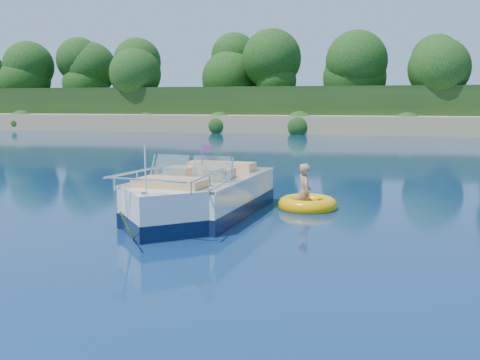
# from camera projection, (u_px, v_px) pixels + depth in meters

# --- Properties ---
(ground) EXTENTS (160.00, 160.00, 0.00)m
(ground) POSITION_uv_depth(u_px,v_px,m) (90.00, 233.00, 10.88)
(ground) COLOR #0A1946
(ground) RESTS_ON ground
(shoreline) EXTENTS (170.00, 59.00, 6.00)m
(shoreline) POSITION_uv_depth(u_px,v_px,m) (336.00, 114.00, 71.82)
(shoreline) COLOR tan
(shoreline) RESTS_ON ground
(treeline) EXTENTS (150.00, 7.12, 8.19)m
(treeline) POSITION_uv_depth(u_px,v_px,m) (318.00, 70.00, 49.35)
(treeline) COLOR black
(treeline) RESTS_ON ground
(motorboat) EXTENTS (2.58, 6.27, 2.09)m
(motorboat) POSITION_uv_depth(u_px,v_px,m) (198.00, 200.00, 12.36)
(motorboat) COLOR white
(motorboat) RESTS_ON ground
(tow_tube) EXTENTS (1.58, 1.58, 0.39)m
(tow_tube) POSITION_uv_depth(u_px,v_px,m) (308.00, 204.00, 13.37)
(tow_tube) COLOR #FFB305
(tow_tube) RESTS_ON ground
(boy) EXTENTS (0.68, 0.88, 1.58)m
(boy) POSITION_uv_depth(u_px,v_px,m) (304.00, 208.00, 13.42)
(boy) COLOR tan
(boy) RESTS_ON ground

